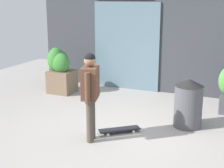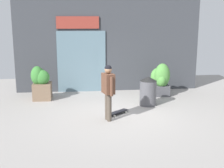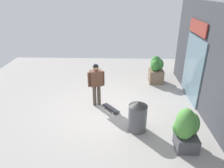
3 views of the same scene
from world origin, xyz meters
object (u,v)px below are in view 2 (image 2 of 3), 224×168
Objects in this scene: trash_bin at (148,91)px; skateboard at (118,112)px; planter_box_left at (161,80)px; skateboarder at (108,87)px; planter_box_right at (41,82)px.

skateboard is at bearing -143.14° from trash_bin.
planter_box_left is (1.86, 2.04, 0.56)m from skateboard.
skateboarder reaches higher than skateboard.
skateboard is at bearing -132.38° from planter_box_left.
skateboarder is 2.16× the size of skateboard.
skateboard is 1.47m from trash_bin.
planter_box_left is 1.26× the size of trash_bin.
skateboarder reaches higher than planter_box_left.
planter_box_left reaches higher than trash_bin.
trash_bin is at bearing 27.02° from skateboarder.
planter_box_left is 4.37m from planter_box_right.
planter_box_right is at bearing 102.13° from skateboard.
planter_box_right is at bearing 163.07° from trash_bin.
skateboarder is 1.64× the size of trash_bin.
planter_box_right is (-2.51, 1.95, 0.57)m from skateboard.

